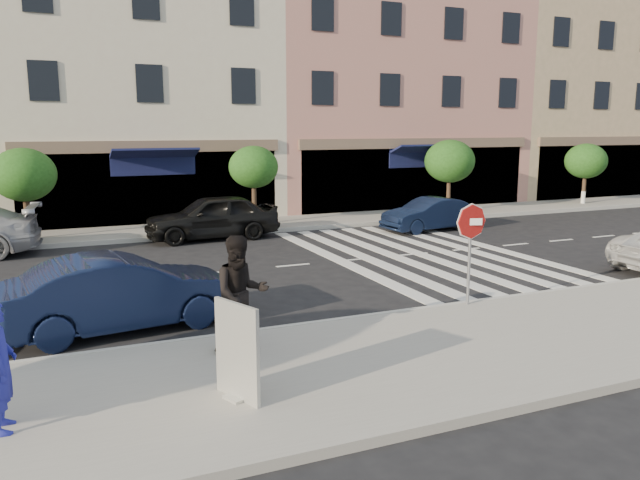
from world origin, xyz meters
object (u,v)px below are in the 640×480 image
Objects in this scene: car_near_mid at (122,293)px; car_far_mid at (212,217)px; car_far_right at (430,214)px; stop_sign at (471,230)px; walker at (241,294)px; poster_board at (237,353)px.

car_near_mid is 0.97× the size of car_far_mid.
car_far_right is (8.02, -1.49, -0.16)m from car_far_mid.
stop_sign reaches higher than walker.
car_far_mid reaches higher than poster_board.
car_far_right is at bearing 80.17° from stop_sign.
car_near_mid is 14.22m from car_far_right.
stop_sign is at bearing 9.37° from walker.
stop_sign is 6.44m from poster_board.
stop_sign is 0.47× the size of car_far_mid.
car_far_mid is 1.22× the size of car_far_right.
poster_board is 4.38m from car_near_mid.
stop_sign reaches higher than poster_board.
car_near_mid reaches higher than car_far_right.
walker is at bearing 50.15° from poster_board.
stop_sign is 11.20m from car_far_mid.
poster_board is 16.12m from car_far_right.
car_far_mid is 8.15m from car_far_right.
stop_sign is at bearing 2.00° from poster_board.
stop_sign is at bearing -110.52° from car_near_mid.
car_far_right is (5.08, 9.28, -1.13)m from stop_sign.
walker is 2.96m from car_near_mid.
walker reaches higher than car_far_right.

